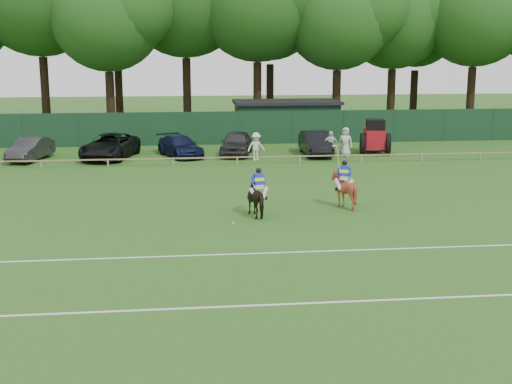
{
  "coord_description": "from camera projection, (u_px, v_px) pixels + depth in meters",
  "views": [
    {
      "loc": [
        -2.59,
        -24.34,
        7.26
      ],
      "look_at": [
        0.5,
        3.0,
        1.4
      ],
      "focal_mm": 48.0,
      "sensor_mm": 36.0,
      "label": 1
    }
  ],
  "objects": [
    {
      "name": "ground",
      "position": [
        252.0,
        246.0,
        25.45
      ],
      "size": [
        160.0,
        160.0,
        0.0
      ],
      "primitive_type": "plane",
      "color": "#1E4C14",
      "rests_on": "ground"
    },
    {
      "name": "pitch_rail",
      "position": [
        221.0,
        158.0,
        42.85
      ],
      "size": [
        62.1,
        0.1,
        0.5
      ],
      "color": "#997F5B",
      "rests_on": "ground"
    },
    {
      "name": "spectator_mid",
      "position": [
        331.0,
        145.0,
        45.35
      ],
      "size": [
        1.08,
        0.53,
        1.79
      ],
      "primitive_type": "imported",
      "rotation": [
        0.0,
        0.0,
        -0.09
      ],
      "color": "silver",
      "rests_on": "ground"
    },
    {
      "name": "utility_shed",
      "position": [
        286.0,
        119.0,
        54.94
      ],
      "size": [
        8.4,
        4.4,
        3.04
      ],
      "color": "#14331E",
      "rests_on": "ground"
    },
    {
      "name": "horse_dark",
      "position": [
        259.0,
        199.0,
        29.76
      ],
      "size": [
        1.31,
        2.01,
        1.56
      ],
      "primitive_type": "imported",
      "rotation": [
        0.0,
        0.0,
        3.42
      ],
      "color": "black",
      "rests_on": "ground"
    },
    {
      "name": "rider_chestnut",
      "position": [
        344.0,
        174.0,
        31.19
      ],
      "size": [
        0.92,
        0.74,
        2.05
      ],
      "rotation": [
        0.0,
        0.0,
        2.8
      ],
      "color": "silver",
      "rests_on": "ground"
    },
    {
      "name": "hatch_grey",
      "position": [
        236.0,
        143.0,
        46.6
      ],
      "size": [
        2.81,
        5.08,
        1.64
      ],
      "primitive_type": "imported",
      "rotation": [
        0.0,
        0.0,
        -0.19
      ],
      "color": "#313133",
      "rests_on": "ground"
    },
    {
      "name": "spectator_right",
      "position": [
        345.0,
        142.0,
        45.99
      ],
      "size": [
        1.14,
        0.99,
        1.97
      ],
      "primitive_type": "imported",
      "rotation": [
        0.0,
        0.0,
        -0.46
      ],
      "color": "beige",
      "rests_on": "ground"
    },
    {
      "name": "suv_black",
      "position": [
        110.0,
        146.0,
        45.21
      ],
      "size": [
        4.03,
        6.33,
        1.63
      ],
      "primitive_type": "imported",
      "rotation": [
        0.0,
        0.0,
        -0.24
      ],
      "color": "black",
      "rests_on": "ground"
    },
    {
      "name": "spectator_left",
      "position": [
        256.0,
        146.0,
        44.46
      ],
      "size": [
        1.29,
        0.91,
        1.81
      ],
      "primitive_type": "imported",
      "rotation": [
        0.0,
        0.0,
        0.22
      ],
      "color": "silver",
      "rests_on": "ground"
    },
    {
      "name": "tree_row",
      "position": [
        232.0,
        132.0,
        59.68
      ],
      "size": [
        96.0,
        12.0,
        21.0
      ],
      "primitive_type": null,
      "color": "#26561C",
      "rests_on": "ground"
    },
    {
      "name": "estate_black",
      "position": [
        316.0,
        143.0,
        46.59
      ],
      "size": [
        1.79,
        4.91,
        1.61
      ],
      "primitive_type": "imported",
      "rotation": [
        0.0,
        0.0,
        -0.02
      ],
      "color": "black",
      "rests_on": "ground"
    },
    {
      "name": "pitch_lines",
      "position": [
        263.0,
        276.0,
        22.05
      ],
      "size": [
        60.0,
        5.1,
        0.01
      ],
      "color": "silver",
      "rests_on": "ground"
    },
    {
      "name": "horse_chestnut",
      "position": [
        344.0,
        190.0,
        31.36
      ],
      "size": [
        1.74,
        1.84,
        1.64
      ],
      "primitive_type": "imported",
      "rotation": [
        0.0,
        0.0,
        2.8
      ],
      "color": "maroon",
      "rests_on": "ground"
    },
    {
      "name": "sedan_navy",
      "position": [
        180.0,
        146.0,
        46.03
      ],
      "size": [
        3.55,
        5.13,
        1.38
      ],
      "primitive_type": "imported",
      "rotation": [
        0.0,
        0.0,
        0.38
      ],
      "color": "#13183C",
      "rests_on": "ground"
    },
    {
      "name": "sedan_grey",
      "position": [
        30.0,
        149.0,
        44.43
      ],
      "size": [
        2.54,
        4.71,
        1.47
      ],
      "primitive_type": "imported",
      "rotation": [
        0.0,
        0.0,
        -0.23
      ],
      "color": "#2C2C2E",
      "rests_on": "ground"
    },
    {
      "name": "rider_dark",
      "position": [
        259.0,
        183.0,
        29.6
      ],
      "size": [
        0.93,
        0.5,
        1.41
      ],
      "rotation": [
        0.0,
        0.0,
        3.42
      ],
      "color": "silver",
      "rests_on": "ground"
    },
    {
      "name": "polo_ball",
      "position": [
        233.0,
        223.0,
        28.55
      ],
      "size": [
        0.09,
        0.09,
        0.09
      ],
      "primitive_type": "sphere",
      "color": "silver",
      "rests_on": "ground"
    },
    {
      "name": "perimeter_fence",
      "position": [
        214.0,
        128.0,
        51.43
      ],
      "size": [
        92.08,
        0.08,
        2.5
      ],
      "color": "#14351E",
      "rests_on": "ground"
    },
    {
      "name": "tractor",
      "position": [
        375.0,
        137.0,
        47.15
      ],
      "size": [
        2.39,
        3.15,
        2.4
      ],
      "rotation": [
        0.0,
        0.0,
        -0.19
      ],
      "color": "#A80F1A",
      "rests_on": "ground"
    }
  ]
}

